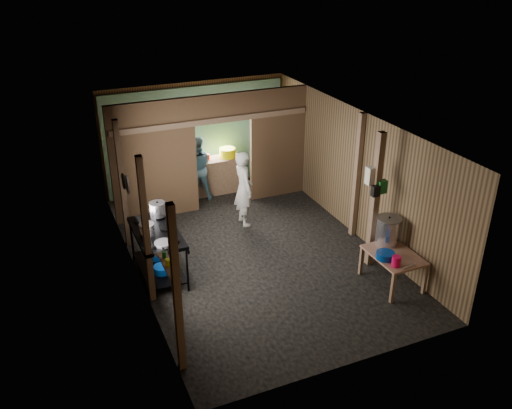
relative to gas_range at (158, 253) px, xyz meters
name	(u,v)px	position (x,y,z in m)	size (l,w,h in m)	color
floor	(252,250)	(1.88, 0.13, -0.45)	(4.50, 7.00, 0.00)	black
ceiling	(252,124)	(1.88, 0.13, 2.15)	(4.50, 7.00, 0.00)	#292725
wall_back	(195,135)	(1.88, 3.63, 0.85)	(4.50, 0.00, 2.60)	brown
wall_front	(354,290)	(1.88, -3.37, 0.85)	(4.50, 0.00, 2.60)	brown
wall_left	(132,212)	(-0.37, 0.13, 0.85)	(0.00, 7.00, 2.60)	brown
wall_right	(354,172)	(4.13, 0.13, 0.85)	(0.00, 7.00, 2.60)	brown
partition_left	(154,161)	(0.55, 2.33, 0.85)	(1.85, 0.10, 2.60)	brown
partition_right	(278,143)	(3.46, 2.33, 0.85)	(1.35, 0.10, 2.60)	brown
partition_header	(223,107)	(2.13, 2.33, 1.85)	(1.30, 0.10, 0.60)	brown
turquoise_panel	(196,138)	(1.88, 3.57, 0.80)	(4.40, 0.06, 2.50)	#6CA49A
back_counter	(216,175)	(2.18, 3.08, -0.03)	(1.20, 0.50, 0.85)	#88674D
wall_clock	(206,111)	(2.13, 3.53, 1.45)	(0.20, 0.20, 0.03)	silver
post_left_a	(177,292)	(-0.30, -2.47, 0.85)	(0.10, 0.12, 2.60)	#88674D
post_left_b	(146,232)	(-0.30, -0.67, 0.85)	(0.10, 0.12, 2.60)	#88674D
post_left_c	(122,185)	(-0.30, 1.33, 0.85)	(0.10, 0.12, 2.60)	#88674D
post_right	(357,177)	(4.06, -0.07, 0.85)	(0.10, 0.12, 2.60)	#88674D
post_free	(375,201)	(3.73, -1.17, 0.85)	(0.12, 0.12, 2.60)	#88674D
cross_beam	(213,121)	(1.88, 2.28, 1.60)	(4.40, 0.12, 0.12)	#88674D
pan_lid_big	(127,184)	(-0.33, 0.53, 1.20)	(0.34, 0.34, 0.03)	slate
pan_lid_small	(123,181)	(-0.33, 0.93, 1.10)	(0.30, 0.30, 0.03)	black
wall_shelf	(169,266)	(-0.27, -1.97, 0.95)	(0.14, 0.80, 0.03)	#88674D
jar_white	(173,271)	(-0.27, -2.22, 1.01)	(0.07, 0.07, 0.10)	silver
jar_yellow	(168,262)	(-0.27, -1.97, 1.01)	(0.08, 0.08, 0.10)	#EEEF04
jar_green	(164,255)	(-0.27, -1.75, 1.01)	(0.06, 0.06, 0.10)	#115D20
bag_white	(372,175)	(3.68, -1.09, 1.33)	(0.22, 0.15, 0.32)	silver
bag_green	(382,187)	(3.80, -1.23, 1.15)	(0.16, 0.12, 0.24)	#115D20
bag_black	(376,191)	(3.66, -1.25, 1.10)	(0.14, 0.10, 0.20)	black
gas_range	(158,253)	(0.00, 0.00, 0.00)	(0.79, 1.53, 0.90)	black
prep_table	(392,269)	(3.71, -1.90, -0.15)	(0.74, 1.02, 0.60)	#AA7256
stove_pot_large	(158,210)	(0.17, 0.54, 0.59)	(0.30, 0.30, 0.31)	silver
stove_pot_med	(147,230)	(-0.17, -0.06, 0.55)	(0.27, 0.27, 0.23)	silver
frying_pan	(164,243)	(0.00, -0.52, 0.48)	(0.31, 0.53, 0.07)	slate
blue_tub_front	(162,269)	(0.00, -0.21, -0.21)	(0.31, 0.31, 0.13)	navy
blue_tub_back	(155,255)	(0.00, 0.32, -0.21)	(0.32, 0.32, 0.13)	navy
stock_pot	(388,231)	(3.83, -1.51, 0.39)	(0.45, 0.45, 0.52)	silver
wash_basin	(385,255)	(3.48, -1.95, 0.21)	(0.32, 0.32, 0.12)	navy
pink_bucket	(396,261)	(3.50, -2.22, 0.24)	(0.15, 0.15, 0.18)	#D10945
knife	(408,267)	(3.68, -2.33, 0.16)	(0.30, 0.04, 0.01)	silver
yellow_tub	(228,153)	(2.49, 3.08, 0.51)	(0.39, 0.39, 0.22)	#EEEF04
red_cup	(207,157)	(1.98, 3.08, 0.47)	(0.12, 0.12, 0.14)	red
cook	(244,189)	(2.17, 1.27, 0.36)	(0.59, 0.39, 1.63)	beige
worker_back	(197,168)	(1.64, 2.86, 0.32)	(0.75, 0.58, 1.54)	slate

